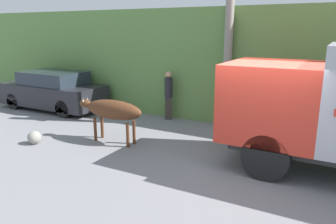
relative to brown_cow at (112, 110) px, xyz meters
name	(u,v)px	position (x,y,z in m)	size (l,w,h in m)	color
ground_plane	(258,171)	(4.24, -0.02, -0.96)	(60.00, 60.00, 0.00)	gray
hillside_embankment	(302,62)	(4.24, 6.50, 1.01)	(32.00, 6.47, 3.94)	#608C47
building_backdrop	(197,76)	(0.56, 4.71, 0.44)	(5.85, 2.70, 2.77)	#99ADB7
brown_cow	(112,110)	(0.00, 0.00, 0.00)	(2.20, 0.56, 1.26)	#512D19
parked_suv	(53,91)	(-4.70, 2.09, -0.20)	(4.51, 1.82, 1.56)	#232328
pedestrian_on_hill	(169,92)	(0.24, 2.95, 0.04)	(0.39, 0.39, 1.77)	#38332D
utility_pole	(229,24)	(2.36, 3.06, 2.41)	(0.90, 0.27, 6.54)	gray
roadside_rock	(34,137)	(-1.90, -1.22, -0.77)	(0.38, 0.38, 0.38)	gray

